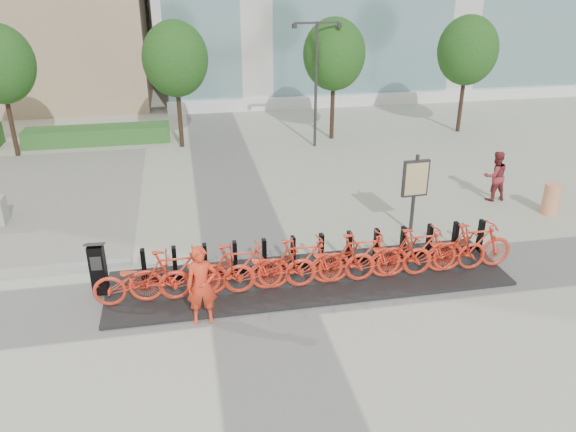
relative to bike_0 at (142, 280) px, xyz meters
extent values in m
plane|color=#A1A08B|center=(2.60, 0.05, -0.64)|extent=(120.00, 120.00, 0.00)
cube|color=#38662B|center=(-2.40, 13.25, -0.29)|extent=(6.00, 1.20, 0.70)
cylinder|color=#321F19|center=(-5.40, 12.05, 0.86)|extent=(0.18, 0.18, 3.00)
cylinder|color=#321F19|center=(1.10, 12.05, 0.86)|extent=(0.18, 0.18, 3.00)
ellipsoid|color=#0C3910|center=(1.10, 12.05, 2.96)|extent=(2.60, 2.60, 2.99)
cylinder|color=#321F19|center=(7.60, 12.05, 0.86)|extent=(0.18, 0.18, 3.00)
ellipsoid|color=#0C3910|center=(7.60, 12.05, 2.96)|extent=(2.60, 2.60, 2.99)
cylinder|color=#321F19|center=(13.60, 12.05, 0.86)|extent=(0.18, 0.18, 3.00)
ellipsoid|color=#0C3910|center=(13.60, 12.05, 2.96)|extent=(2.60, 2.60, 2.99)
cylinder|color=#242424|center=(6.60, 11.05, 1.86)|extent=(0.12, 0.12, 5.00)
cube|color=#242424|center=(6.15, 11.05, 4.31)|extent=(0.90, 0.08, 0.08)
cube|color=#242424|center=(7.05, 11.05, 4.31)|extent=(0.90, 0.08, 0.08)
cylinder|color=#242424|center=(5.70, 11.05, 4.21)|extent=(0.20, 0.20, 0.18)
cylinder|color=#242424|center=(7.50, 11.05, 4.21)|extent=(0.20, 0.20, 0.18)
cube|color=black|center=(3.90, 0.35, -0.60)|extent=(9.60, 2.40, 0.08)
imported|color=red|center=(0.00, 0.00, 0.00)|extent=(2.13, 0.74, 1.12)
imported|color=red|center=(0.72, 0.00, 0.06)|extent=(2.07, 0.58, 1.24)
imported|color=red|center=(1.44, 0.00, 0.00)|extent=(2.13, 0.74, 1.12)
imported|color=red|center=(2.16, 0.00, 0.06)|extent=(2.07, 0.58, 1.24)
imported|color=red|center=(2.88, 0.00, 0.00)|extent=(2.13, 0.74, 1.12)
imported|color=red|center=(3.60, 0.00, 0.06)|extent=(2.07, 0.58, 1.24)
imported|color=red|center=(4.32, 0.00, 0.00)|extent=(2.13, 0.74, 1.12)
imported|color=red|center=(5.04, 0.00, 0.06)|extent=(2.07, 0.58, 1.24)
imported|color=red|center=(5.76, 0.00, 0.00)|extent=(2.13, 0.74, 1.12)
imported|color=red|center=(6.48, 0.00, 0.06)|extent=(2.07, 0.58, 1.24)
imported|color=red|center=(7.20, 0.00, 0.00)|extent=(2.13, 0.74, 1.12)
imported|color=red|center=(7.92, 0.00, 0.06)|extent=(2.07, 0.58, 1.24)
cube|color=black|center=(-0.98, 0.59, 0.04)|extent=(0.36, 0.31, 1.21)
cube|color=#242424|center=(-0.98, 0.59, 0.69)|extent=(0.43, 0.37, 0.16)
cube|color=#242424|center=(-0.98, 0.44, 0.28)|extent=(0.24, 0.04, 0.34)
imported|color=red|center=(1.29, -0.89, 0.24)|extent=(0.65, 0.43, 1.77)
imported|color=maroon|center=(10.89, 4.19, 0.18)|extent=(0.82, 0.65, 1.64)
cylinder|color=#E05200|center=(12.03, 2.83, -0.16)|extent=(0.56, 0.56, 0.96)
cylinder|color=#242424|center=(7.36, 2.44, 0.51)|extent=(0.10, 0.10, 2.31)
cube|color=#242424|center=(7.36, 2.44, 0.98)|extent=(0.76, 0.14, 1.05)
cube|color=tan|center=(7.36, 2.37, 0.98)|extent=(0.65, 0.05, 0.92)
camera|label=1|loc=(1.13, -11.14, 6.37)|focal=35.00mm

